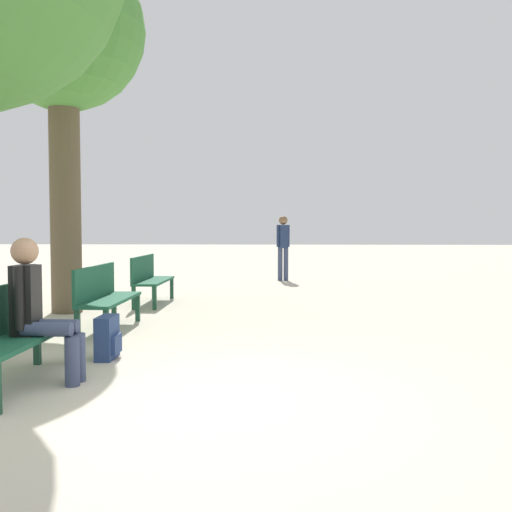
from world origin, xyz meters
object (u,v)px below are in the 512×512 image
(bench_row_0, at_px, (9,329))
(person_seated, at_px, (39,307))
(backpack, at_px, (108,338))
(bench_row_2, at_px, (149,276))
(bench_row_1, at_px, (103,293))
(pedestrian_near, at_px, (283,244))
(tree_row_1, at_px, (63,36))

(bench_row_0, bearing_deg, person_seated, 21.85)
(backpack, bearing_deg, bench_row_2, 97.25)
(backpack, bearing_deg, bench_row_0, -117.78)
(bench_row_1, bearing_deg, pedestrian_near, 71.21)
(bench_row_1, xyz_separation_m, bench_row_2, (0.00, 2.64, 0.00))
(tree_row_1, distance_m, person_seated, 5.68)
(bench_row_0, relative_size, bench_row_2, 1.00)
(person_seated, distance_m, backpack, 1.09)
(bench_row_0, bearing_deg, bench_row_2, 90.00)
(person_seated, bearing_deg, tree_row_1, 107.61)
(bench_row_1, distance_m, person_seated, 2.57)
(tree_row_1, bearing_deg, bench_row_2, 45.04)
(bench_row_1, relative_size, person_seated, 1.26)
(bench_row_2, distance_m, person_seated, 5.20)
(backpack, bearing_deg, person_seated, -108.64)
(bench_row_1, distance_m, tree_row_1, 4.31)
(bench_row_2, relative_size, backpack, 3.59)
(bench_row_2, height_order, person_seated, person_seated)
(bench_row_0, xyz_separation_m, pedestrian_near, (2.42, 9.76, 0.45))
(pedestrian_near, bearing_deg, bench_row_0, -103.94)
(pedestrian_near, bearing_deg, person_seated, -102.80)
(bench_row_1, xyz_separation_m, backpack, (0.54, -1.61, -0.27))
(bench_row_0, relative_size, tree_row_1, 0.28)
(pedestrian_near, bearing_deg, bench_row_1, -108.79)
(bench_row_2, bearing_deg, bench_row_1, -90.00)
(bench_row_1, height_order, tree_row_1, tree_row_1)
(tree_row_1, relative_size, backpack, 12.92)
(bench_row_2, bearing_deg, tree_row_1, -134.96)
(bench_row_2, distance_m, tree_row_1, 4.16)
(bench_row_0, distance_m, person_seated, 0.30)
(bench_row_0, distance_m, bench_row_2, 5.28)
(bench_row_0, height_order, backpack, bench_row_0)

